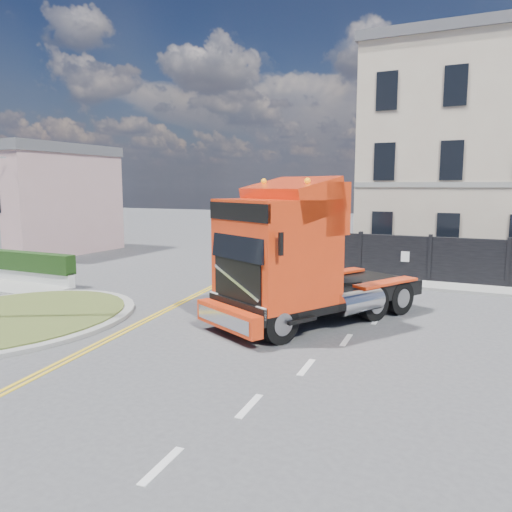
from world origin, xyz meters
The scene contains 8 objects.
ground centered at (0.00, 0.00, 0.00)m, with size 120.00×120.00×0.00m, color #424244.
traffic_island centered at (-7.00, -3.00, 0.08)m, with size 6.80×6.80×0.17m.
hedge_wall centered at (-13.00, 1.50, 0.74)m, with size 8.00×0.55×1.35m.
seaside_bldg_pink centered at (-20.00, 9.00, 3.00)m, with size 8.00×8.00×6.00m, color #BE9496.
hoarding_fence centered at (6.55, 9.00, 1.00)m, with size 18.80×0.25×2.00m.
georgian_building centered at (6.00, 16.50, 5.77)m, with size 12.30×10.30×12.80m.
pavement_far centered at (6.00, 8.10, 0.06)m, with size 20.00×1.60×0.12m, color gray.
truck centered at (1.09, 0.45, 1.91)m, with size 5.63×7.55×4.27m.
Camera 1 is at (6.37, -13.28, 4.18)m, focal length 35.00 mm.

